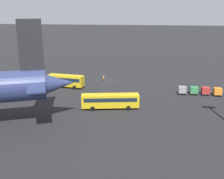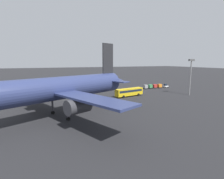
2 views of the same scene
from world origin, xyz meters
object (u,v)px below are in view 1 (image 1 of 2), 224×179
at_px(shuttle_bus_far, 110,100).
at_px(cargo_cart_red, 205,91).
at_px(cargo_cart_green, 194,90).
at_px(cargo_cart_orange, 218,91).
at_px(cargo_cart_grey, 182,90).
at_px(worker_person, 104,79).
at_px(shuttle_bus_near, 66,80).

bearing_deg(shuttle_bus_far, cargo_cart_red, -160.23).
distance_m(shuttle_bus_far, cargo_cart_green, 23.58).
height_order(shuttle_bus_far, cargo_cart_orange, shuttle_bus_far).
bearing_deg(cargo_cart_grey, cargo_cart_green, -177.59).
height_order(worker_person, cargo_cart_red, cargo_cart_red).
bearing_deg(cargo_cart_green, cargo_cart_orange, 176.99).
distance_m(shuttle_bus_near, shuttle_bus_far, 21.44).
xyz_separation_m(worker_person, cargo_cart_orange, (-30.79, 10.41, 0.32)).
bearing_deg(cargo_cart_grey, shuttle_bus_near, -4.43).
relative_size(worker_person, cargo_cart_orange, 0.83).
relative_size(shuttle_bus_far, worker_person, 7.31).
bearing_deg(shuttle_bus_near, worker_person, -132.32).
relative_size(worker_person, cargo_cart_grey, 0.83).
distance_m(cargo_cart_green, cargo_cart_grey, 2.88).
distance_m(worker_person, cargo_cart_orange, 32.50).
height_order(worker_person, cargo_cart_orange, cargo_cart_orange).
distance_m(cargo_cart_red, cargo_cart_green, 2.87).
xyz_separation_m(shuttle_bus_far, cargo_cart_red, (-22.40, -13.24, -0.74)).
height_order(shuttle_bus_far, cargo_cart_grey, shuttle_bus_far).
height_order(shuttle_bus_near, worker_person, shuttle_bus_near).
bearing_deg(cargo_cart_grey, cargo_cart_red, -178.36).
xyz_separation_m(cargo_cart_orange, cargo_cart_green, (5.75, -0.30, 0.00)).
height_order(worker_person, cargo_cart_grey, cargo_cart_grey).
bearing_deg(shuttle_bus_near, cargo_cart_red, -175.80).
bearing_deg(cargo_cart_green, shuttle_bus_far, 34.06).
bearing_deg(shuttle_bus_far, cargo_cart_grey, -152.68).
xyz_separation_m(shuttle_bus_near, cargo_cart_orange, (-40.07, 2.62, -0.82)).
distance_m(shuttle_bus_far, cargo_cart_orange, 28.38).
bearing_deg(cargo_cart_orange, shuttle_bus_far, 27.04).
xyz_separation_m(shuttle_bus_near, worker_person, (-9.28, -7.79, -1.15)).
height_order(shuttle_bus_near, cargo_cart_orange, shuttle_bus_near).
xyz_separation_m(cargo_cart_green, cargo_cart_grey, (2.87, 0.12, 0.00)).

